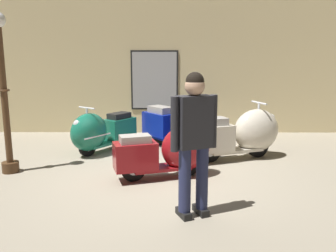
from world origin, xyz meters
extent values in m
plane|color=gray|center=(0.00, 0.00, 0.00)|extent=(60.00, 60.00, 0.00)
cube|color=#CCB784|center=(0.00, 3.70, 1.91)|extent=(18.00, 0.20, 3.82)
cube|color=black|center=(-0.21, 3.58, 1.35)|extent=(1.19, 0.03, 1.49)
cube|color=#9E9E9E|center=(-0.21, 3.56, 1.35)|extent=(1.11, 0.01, 1.41)
cylinder|color=black|center=(-1.44, 1.35, 0.20)|extent=(0.30, 0.37, 0.40)
cylinder|color=silver|center=(-1.44, 1.35, 0.20)|extent=(0.18, 0.20, 0.18)
cylinder|color=black|center=(-0.89, 2.11, 0.20)|extent=(0.30, 0.37, 0.40)
cylinder|color=silver|center=(-0.89, 2.11, 0.20)|extent=(0.18, 0.20, 0.18)
cube|color=#196B51|center=(-1.17, 1.73, 0.18)|extent=(0.85, 0.97, 0.05)
ellipsoid|color=#196B51|center=(-1.41, 1.39, 0.48)|extent=(0.91, 0.98, 0.76)
cube|color=#196B51|center=(-0.91, 2.08, 0.42)|extent=(0.72, 0.78, 0.44)
cube|color=black|center=(-0.91, 2.08, 0.70)|extent=(0.51, 0.55, 0.12)
sphere|color=silver|center=(-1.58, 1.17, 0.69)|extent=(0.15, 0.15, 0.15)
cylinder|color=silver|center=(-1.43, 1.37, 0.83)|extent=(0.04, 0.04, 0.28)
cylinder|color=silver|center=(-1.43, 1.37, 0.97)|extent=(0.37, 0.28, 0.03)
cube|color=silver|center=(-1.21, 1.24, 0.43)|extent=(0.40, 0.55, 0.02)
cylinder|color=black|center=(0.50, 0.20, 0.20)|extent=(0.40, 0.19, 0.39)
cylinder|color=silver|center=(0.50, 0.20, 0.20)|extent=(0.20, 0.14, 0.18)
cylinder|color=black|center=(-0.39, -0.07, 0.20)|extent=(0.40, 0.19, 0.39)
cylinder|color=silver|center=(-0.39, -0.07, 0.20)|extent=(0.20, 0.14, 0.18)
cube|color=maroon|center=(0.05, 0.06, 0.18)|extent=(0.99, 0.62, 0.05)
ellipsoid|color=maroon|center=(0.45, 0.19, 0.48)|extent=(0.94, 0.73, 0.75)
cube|color=maroon|center=(-0.36, -0.06, 0.41)|extent=(0.75, 0.57, 0.43)
cube|color=gray|center=(-0.36, -0.06, 0.69)|extent=(0.53, 0.40, 0.12)
sphere|color=silver|center=(0.71, 0.27, 0.68)|extent=(0.15, 0.15, 0.15)
cylinder|color=silver|center=(0.48, 0.20, 0.82)|extent=(0.04, 0.04, 0.27)
cylinder|color=silver|center=(0.48, 0.20, 0.96)|extent=(0.16, 0.42, 0.03)
cylinder|color=black|center=(0.64, 1.47, 0.23)|extent=(0.36, 0.41, 0.46)
cylinder|color=silver|center=(0.64, 1.47, 0.23)|extent=(0.22, 0.23, 0.21)
cylinder|color=black|center=(-0.05, 2.31, 0.23)|extent=(0.36, 0.41, 0.46)
cylinder|color=silver|center=(-0.05, 2.31, 0.23)|extent=(0.22, 0.23, 0.21)
cube|color=navy|center=(0.29, 1.89, 0.21)|extent=(1.01, 1.10, 0.06)
ellipsoid|color=navy|center=(0.60, 1.52, 0.55)|extent=(1.07, 1.12, 0.87)
cube|color=navy|center=(-0.02, 2.27, 0.48)|extent=(0.85, 0.89, 0.50)
cube|color=gray|center=(-0.02, 2.27, 0.80)|extent=(0.60, 0.63, 0.14)
sphere|color=silver|center=(0.81, 1.27, 0.79)|extent=(0.17, 0.17, 0.17)
cylinder|color=silver|center=(0.62, 1.49, 0.95)|extent=(0.05, 0.05, 0.32)
cylinder|color=silver|center=(0.62, 1.49, 1.11)|extent=(0.41, 0.35, 0.04)
cube|color=silver|center=(0.83, 1.70, 0.50)|extent=(0.50, 0.60, 0.03)
cylinder|color=black|center=(1.92, 1.31, 0.22)|extent=(0.45, 0.23, 0.44)
cylinder|color=silver|center=(1.92, 1.31, 0.22)|extent=(0.22, 0.17, 0.20)
cylinder|color=black|center=(0.93, 0.95, 0.22)|extent=(0.45, 0.23, 0.44)
cylinder|color=silver|center=(0.93, 0.95, 0.22)|extent=(0.22, 0.17, 0.20)
cube|color=beige|center=(1.42, 1.13, 0.20)|extent=(1.13, 0.73, 0.06)
ellipsoid|color=beige|center=(1.87, 1.29, 0.54)|extent=(1.07, 0.86, 0.84)
cube|color=beige|center=(0.97, 0.97, 0.47)|extent=(0.86, 0.67, 0.49)
cube|color=gray|center=(0.97, 0.97, 0.78)|extent=(0.61, 0.47, 0.13)
sphere|color=silver|center=(2.16, 1.40, 0.77)|extent=(0.17, 0.17, 0.17)
cylinder|color=silver|center=(1.90, 1.30, 0.92)|extent=(0.05, 0.05, 0.31)
cylinder|color=silver|center=(1.90, 1.30, 1.08)|extent=(0.20, 0.47, 0.04)
cube|color=silver|center=(1.77, 1.56, 0.48)|extent=(0.70, 0.27, 0.03)
cylinder|color=#472D19|center=(-2.55, 0.36, 0.09)|extent=(0.28, 0.28, 0.18)
cylinder|color=#472D19|center=(-2.55, 0.36, 1.29)|extent=(0.11, 0.11, 2.23)
torus|color=#472D19|center=(-2.55, 0.36, 1.41)|extent=(0.19, 0.19, 0.04)
cube|color=black|center=(0.58, -1.26, 0.04)|extent=(0.21, 0.30, 0.09)
cylinder|color=#23284C|center=(0.59, -1.28, 0.53)|extent=(0.15, 0.15, 0.88)
cube|color=black|center=(0.36, -1.35, 0.04)|extent=(0.21, 0.30, 0.09)
cylinder|color=#23284C|center=(0.37, -1.37, 0.53)|extent=(0.15, 0.15, 0.88)
cube|color=#232328|center=(0.48, -1.32, 1.19)|extent=(0.46, 0.36, 0.62)
cylinder|color=#232328|center=(0.71, -1.22, 1.18)|extent=(0.10, 0.10, 0.65)
cylinder|color=#232328|center=(0.25, -1.42, 1.18)|extent=(0.10, 0.10, 0.65)
sphere|color=tan|center=(0.48, -1.32, 1.62)|extent=(0.24, 0.24, 0.24)
sphere|color=black|center=(0.48, -1.32, 1.67)|extent=(0.22, 0.22, 0.22)
camera|label=1|loc=(0.20, -5.44, 1.96)|focal=37.84mm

